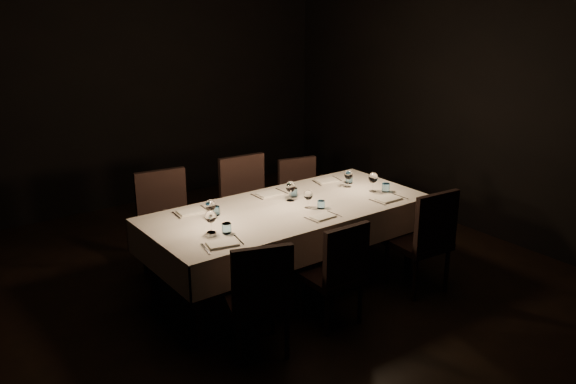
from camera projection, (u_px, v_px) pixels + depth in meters
room at (288, 124)px, 5.09m from camera, size 5.01×6.01×3.01m
dining_table at (288, 215)px, 5.35m from camera, size 2.52×1.12×0.76m
chair_near_left at (259, 294)px, 4.34m from camera, size 0.56×0.56×0.91m
place_setting_near_left at (218, 227)px, 4.67m from camera, size 0.35×0.41×0.19m
chair_near_center at (338, 269)px, 4.76m from camera, size 0.43×0.43×0.88m
place_setting_near_center at (316, 204)px, 5.21m from camera, size 0.30×0.39×0.16m
chair_near_right at (425, 237)px, 5.30m from camera, size 0.49×0.49×0.95m
place_setting_near_right at (381, 186)px, 5.64m from camera, size 0.33×0.41×0.19m
chair_far_left at (166, 220)px, 5.62m from camera, size 0.54×0.54×0.99m
place_setting_far_left at (206, 209)px, 5.08m from camera, size 0.33×0.40×0.18m
chair_far_center at (248, 203)px, 6.04m from camera, size 0.53×0.53×1.01m
place_setting_far_center at (285, 190)px, 5.54m from camera, size 0.33×0.41×0.18m
chair_far_right at (301, 196)px, 6.45m from camera, size 0.50×0.50×0.88m
place_setting_far_right at (342, 178)px, 5.93m from camera, size 0.32×0.39×0.17m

